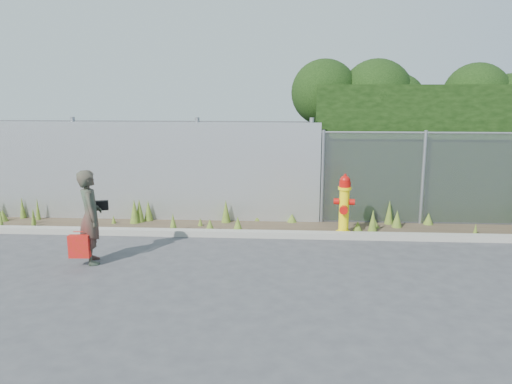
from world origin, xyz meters
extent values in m
plane|color=#3B3B3E|center=(0.00, 0.00, 0.00)|extent=(80.00, 80.00, 0.00)
cube|color=gray|center=(0.00, 1.80, 0.06)|extent=(16.00, 0.22, 0.12)
cube|color=#403224|center=(0.00, 2.40, 0.01)|extent=(16.00, 1.20, 0.01)
cone|color=#48651E|center=(-2.05, 2.00, 0.20)|extent=(0.18, 0.18, 0.40)
cone|color=#48651E|center=(2.62, 2.66, 0.19)|extent=(0.22, 0.22, 0.37)
cone|color=#48651E|center=(-5.23, 2.44, 0.18)|extent=(0.09, 0.09, 0.35)
cone|color=#48651E|center=(-5.12, 2.20, 0.19)|extent=(0.10, 0.10, 0.38)
cone|color=#48651E|center=(1.75, 2.29, 0.11)|extent=(0.20, 0.20, 0.22)
cone|color=#48651E|center=(4.10, 2.20, 0.12)|extent=(0.09, 0.09, 0.24)
cone|color=#48651E|center=(-1.06, 2.82, 0.26)|extent=(0.21, 0.21, 0.51)
cone|color=#48651E|center=(-1.57, 2.49, 0.09)|extent=(0.11, 0.11, 0.18)
cone|color=#48651E|center=(-5.31, 2.78, 0.25)|extent=(0.11, 0.11, 0.51)
cone|color=#48651E|center=(-2.80, 2.87, 0.23)|extent=(0.20, 0.20, 0.46)
cone|color=#48651E|center=(2.15, 2.60, 0.10)|extent=(0.20, 0.20, 0.20)
cone|color=#48651E|center=(-0.37, 3.05, 0.23)|extent=(0.22, 0.22, 0.47)
cone|color=#48651E|center=(-5.68, 1.95, 0.24)|extent=(0.10, 0.10, 0.48)
cone|color=#48651E|center=(-3.50, 2.57, 0.09)|extent=(0.10, 0.10, 0.19)
cone|color=#48651E|center=(-2.96, 2.74, 0.26)|extent=(0.22, 0.22, 0.52)
cone|color=#48651E|center=(-1.29, 2.06, 0.14)|extent=(0.21, 0.21, 0.28)
cone|color=#48651E|center=(2.05, 2.29, 0.24)|extent=(0.19, 0.19, 0.47)
cone|color=#48651E|center=(-5.72, 2.90, 0.25)|extent=(0.14, 0.14, 0.50)
cone|color=#48651E|center=(-3.05, 2.64, 0.27)|extent=(0.22, 0.22, 0.53)
cone|color=#48651E|center=(3.36, 2.93, 0.13)|extent=(0.22, 0.22, 0.26)
cone|color=#48651E|center=(2.51, 2.92, 0.27)|extent=(0.19, 0.19, 0.53)
cone|color=#48651E|center=(-0.71, 1.98, 0.18)|extent=(0.24, 0.24, 0.36)
cone|color=#48651E|center=(0.40, 2.93, 0.10)|extent=(0.22, 0.22, 0.19)
cone|color=#48651E|center=(-6.03, 2.60, 0.13)|extent=(0.23, 0.23, 0.27)
cube|color=#B3B6BA|center=(-3.25, 3.00, 1.10)|extent=(8.50, 0.08, 2.20)
cylinder|color=gray|center=(-4.50, 3.12, 1.15)|extent=(0.10, 0.10, 2.30)
cylinder|color=gray|center=(-1.70, 3.12, 1.15)|extent=(0.10, 0.10, 2.30)
cylinder|color=gray|center=(0.80, 3.12, 1.15)|extent=(0.10, 0.10, 2.30)
cube|color=gray|center=(4.25, 3.00, 1.00)|extent=(6.50, 0.03, 2.00)
cylinder|color=gray|center=(4.25, 3.00, 2.00)|extent=(6.50, 0.04, 0.04)
cylinder|color=gray|center=(1.05, 3.00, 1.02)|extent=(0.07, 0.07, 2.05)
cylinder|color=gray|center=(3.20, 3.00, 1.02)|extent=(0.07, 0.07, 2.05)
cube|color=black|center=(4.55, 4.00, 1.50)|extent=(7.30, 1.60, 3.00)
sphere|color=black|center=(1.11, 4.00, 2.83)|extent=(1.52, 1.52, 1.52)
sphere|color=black|center=(2.30, 4.01, 2.77)|extent=(1.65, 1.65, 1.65)
sphere|color=black|center=(2.79, 4.02, 2.64)|extent=(1.23, 1.23, 1.23)
sphere|color=black|center=(3.75, 4.04, 2.31)|extent=(1.10, 1.10, 1.10)
sphere|color=black|center=(4.54, 4.03, 2.75)|extent=(1.50, 1.50, 1.50)
sphere|color=black|center=(5.31, 4.03, 2.43)|extent=(1.66, 1.66, 1.66)
cylinder|color=yellow|center=(1.43, 2.09, 0.03)|extent=(0.31, 0.31, 0.07)
cylinder|color=yellow|center=(1.43, 2.09, 0.47)|extent=(0.20, 0.20, 0.94)
cylinder|color=yellow|center=(1.43, 2.09, 0.96)|extent=(0.26, 0.26, 0.06)
cylinder|color=#B20F0A|center=(1.43, 2.09, 1.04)|extent=(0.23, 0.23, 0.11)
sphere|color=#B20F0A|center=(1.43, 2.09, 1.11)|extent=(0.21, 0.21, 0.21)
cylinder|color=#B20F0A|center=(1.43, 2.09, 1.22)|extent=(0.06, 0.06, 0.06)
cylinder|color=#B20F0A|center=(1.28, 2.09, 0.68)|extent=(0.11, 0.12, 0.12)
cylinder|color=#B20F0A|center=(1.59, 2.09, 0.68)|extent=(0.11, 0.12, 0.12)
cylinder|color=#B20F0A|center=(1.43, 1.93, 0.55)|extent=(0.17, 0.13, 0.17)
imported|color=#0D563C|center=(-3.00, 0.13, 0.80)|extent=(0.59, 0.69, 1.59)
cube|color=#A32409|center=(-3.12, -0.12, 0.36)|extent=(0.34, 0.13, 0.38)
cylinder|color=#A32409|center=(-3.12, -0.12, 0.61)|extent=(0.16, 0.01, 0.01)
cube|color=black|center=(-2.88, 0.34, 0.95)|extent=(0.22, 0.09, 0.16)
camera|label=1|loc=(0.28, -7.77, 2.88)|focal=35.00mm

